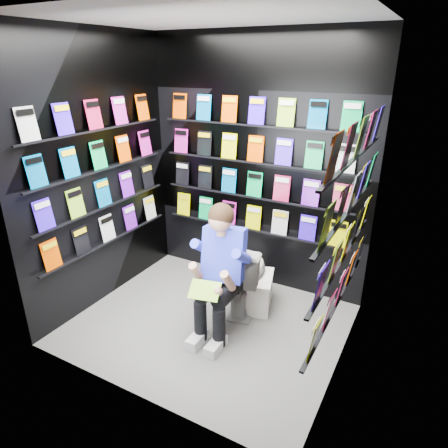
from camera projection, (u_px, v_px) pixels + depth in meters
The scene contains 14 objects.
floor at pixel (208, 324), 3.77m from camera, with size 2.40×2.40×0.00m, color #61615F.
ceiling at pixel (203, 16), 2.79m from camera, with size 2.40×2.40×0.00m, color white.
wall_back at pixel (256, 167), 4.09m from camera, with size 2.40×0.04×2.60m, color black.
wall_front at pixel (123, 236), 2.47m from camera, with size 2.40×0.04×2.60m, color black.
wall_left at pixel (99, 174), 3.81m from camera, with size 0.04×2.00×2.60m, color black.
wall_right at pixel (355, 219), 2.75m from camera, with size 0.04×2.00×2.60m, color black.
comics_back at pixel (255, 167), 4.07m from camera, with size 2.10×0.06×1.37m, color #B9164F, non-canonical shape.
comics_left at pixel (101, 174), 3.80m from camera, with size 0.06×1.70×1.37m, color #B9164F, non-canonical shape.
comics_right at pixel (351, 217), 2.76m from camera, with size 0.06×1.70×1.37m, color #B9164F, non-canonical shape.
toilet at pixel (244, 274), 3.91m from camera, with size 0.42×0.75×0.73m, color white.
longbox at pixel (259, 293), 3.99m from camera, with size 0.23×0.42×0.31m, color white.
longbox_lid at pixel (260, 278), 3.92m from camera, with size 0.25×0.44×0.03m, color white.
reader at pixel (225, 255), 3.46m from camera, with size 0.49×0.71×1.31m, color #2D37DC, non-canonical shape.
held_comic at pixel (205, 290), 3.24m from camera, with size 0.25×0.01×0.18m, color green.
Camera 1 is at (1.63, -2.68, 2.31)m, focal length 32.00 mm.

